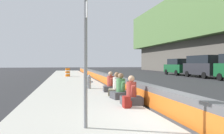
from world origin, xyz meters
TOP-DOWN VIEW (x-y plane):
  - ground_plane at (0.00, 0.00)m, footprint 160.00×160.00m
  - sidewalk_strip at (0.00, 2.65)m, footprint 80.00×4.40m
  - jersey_barrier at (0.00, 0.00)m, footprint 76.00×0.45m
  - route_sign_post at (-0.52, 2.70)m, footprint 0.44×0.09m
  - fire_hydrant at (7.57, 1.74)m, footprint 0.26×0.46m
  - seated_person_foreground at (2.11, 0.74)m, footprint 0.73×0.83m
  - seated_person_middle at (3.54, 0.78)m, footprint 0.79×0.89m
  - seated_person_rear at (4.50, 0.73)m, footprint 0.87×0.95m
  - seated_person_far at (5.94, 0.74)m, footprint 0.72×0.83m
  - backpack at (1.56, 1.08)m, footprint 0.32×0.28m
  - construction_barrel at (19.99, 2.85)m, footprint 0.54×0.54m
  - parked_car_fourth at (16.69, -12.35)m, footprint 5.12×2.15m
  - parked_car_midline at (22.41, -12.31)m, footprint 4.83×2.13m

SIDE VIEW (x-z plane):
  - ground_plane at x=0.00m, z-range 0.00..0.00m
  - sidewalk_strip at x=0.00m, z-range 0.00..0.14m
  - backpack at x=1.56m, z-range 0.13..0.53m
  - jersey_barrier at x=0.00m, z-range 0.00..0.85m
  - seated_person_foreground at x=2.11m, z-range -0.06..1.02m
  - seated_person_far at x=5.94m, z-range -0.07..1.03m
  - seated_person_middle at x=3.54m, z-range -0.07..1.05m
  - seated_person_rear at x=4.50m, z-range -0.07..1.05m
  - fire_hydrant at x=7.57m, z-range 0.15..1.03m
  - construction_barrel at x=19.99m, z-range 0.14..1.09m
  - parked_car_midline at x=22.41m, z-range 0.04..2.32m
  - parked_car_fourth at x=16.69m, z-range 0.07..2.63m
  - route_sign_post at x=-0.52m, z-range 0.41..4.01m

